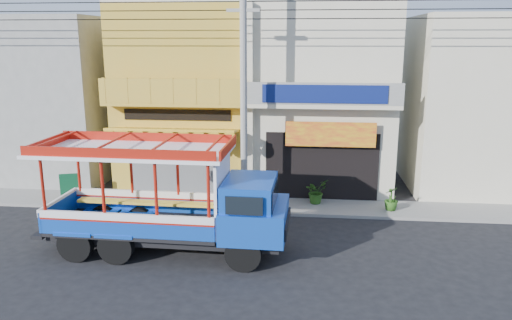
{
  "coord_description": "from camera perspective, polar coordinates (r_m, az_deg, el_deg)",
  "views": [
    {
      "loc": [
        1.37,
        -15.06,
        6.59
      ],
      "look_at": [
        -0.46,
        2.5,
        2.31
      ],
      "focal_mm": 35.0,
      "sensor_mm": 36.0,
      "label": 1
    }
  ],
  "objects": [
    {
      "name": "ground",
      "position": [
        16.5,
        0.69,
        -9.92
      ],
      "size": [
        90.0,
        90.0,
        0.0
      ],
      "primitive_type": "plane",
      "color": "black",
      "rests_on": "ground"
    },
    {
      "name": "sidewalk",
      "position": [
        20.2,
        1.74,
        -5.25
      ],
      "size": [
        30.0,
        2.0,
        0.12
      ],
      "primitive_type": "cube",
      "color": "slate",
      "rests_on": "ground"
    },
    {
      "name": "shophouse_left",
      "position": [
        23.77,
        -7.21,
        7.53
      ],
      "size": [
        6.0,
        7.5,
        8.24
      ],
      "color": "gold",
      "rests_on": "ground"
    },
    {
      "name": "shophouse_right",
      "position": [
        23.17,
        7.53,
        7.36
      ],
      "size": [
        6.0,
        6.75,
        8.24
      ],
      "color": "beige",
      "rests_on": "ground"
    },
    {
      "name": "party_pilaster",
      "position": [
        20.22,
        -0.84,
        6.26
      ],
      "size": [
        0.35,
        0.3,
        8.0
      ],
      "primitive_type": "cube",
      "color": "beige",
      "rests_on": "ground"
    },
    {
      "name": "filler_building_left",
      "position": [
        26.32,
        -22.29,
        6.53
      ],
      "size": [
        6.0,
        6.0,
        7.6
      ],
      "primitive_type": "cube",
      "color": "gray",
      "rests_on": "ground"
    },
    {
      "name": "filler_building_right",
      "position": [
        24.45,
        24.22,
        5.88
      ],
      "size": [
        6.0,
        6.0,
        7.6
      ],
      "primitive_type": "cube",
      "color": "beige",
      "rests_on": "ground"
    },
    {
      "name": "utility_pole",
      "position": [
        18.56,
        -0.97,
        8.81
      ],
      "size": [
        28.0,
        0.26,
        9.0
      ],
      "color": "gray",
      "rests_on": "ground"
    },
    {
      "name": "songthaew_truck",
      "position": [
        15.65,
        -8.39,
        -4.58
      ],
      "size": [
        7.79,
        2.77,
        3.61
      ],
      "color": "black",
      "rests_on": "ground"
    },
    {
      "name": "green_sign",
      "position": [
        21.98,
        -20.54,
        -3.12
      ],
      "size": [
        0.71,
        0.52,
        1.11
      ],
      "color": "black",
      "rests_on": "sidewalk"
    },
    {
      "name": "potted_plant_a",
      "position": [
        20.34,
        6.87,
        -3.57
      ],
      "size": [
        1.16,
        1.17,
        0.98
      ],
      "primitive_type": "imported",
      "rotation": [
        0.0,
        0.0,
        0.83
      ],
      "color": "#285317",
      "rests_on": "sidewalk"
    },
    {
      "name": "potted_plant_c",
      "position": [
        20.07,
        15.21,
        -4.27
      ],
      "size": [
        0.74,
        0.74,
        0.93
      ],
      "primitive_type": "imported",
      "rotation": [
        0.0,
        0.0,
        3.95
      ],
      "color": "#285317",
      "rests_on": "sidewalk"
    }
  ]
}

